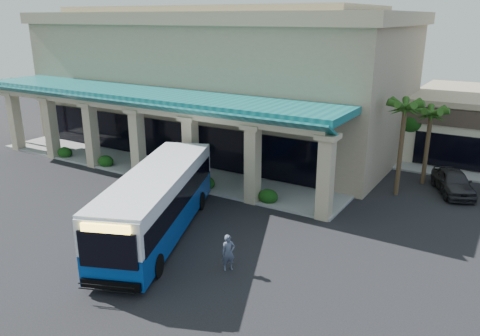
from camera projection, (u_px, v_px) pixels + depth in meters
The scene contains 10 objects.
ground at pixel (178, 229), 24.45m from camera, with size 110.00×110.00×0.00m, color black.
main_building at pixel (220, 77), 39.66m from camera, with size 30.80×14.80×11.35m, color tan, non-canonical shape.
arcade at pixel (148, 131), 33.06m from camera, with size 30.00×6.20×5.70m, color #0F575B, non-canonical shape.
palm_0 at pixel (401, 143), 28.15m from camera, with size 2.40×2.40×6.60m, color #204512, non-canonical shape.
palm_1 at pixel (428, 141), 30.21m from camera, with size 2.40×2.40×5.80m, color #204512, non-canonical shape.
palm_2 at pixel (17, 108), 39.93m from camera, with size 2.40×2.40×6.20m, color #204512, non-canonical shape.
broadleaf_tree at pixel (412, 130), 35.41m from camera, with size 2.60×2.60×4.81m, color #11390D, non-canonical shape.
transit_bus at pixel (158, 204), 23.31m from camera, with size 2.79×11.98×3.35m, color #073E98, non-canonical shape.
pedestrian at pixel (228, 253), 20.25m from camera, with size 0.60×0.39×1.63m, color #485165.
car_silver at pixel (453, 182), 29.15m from camera, with size 1.80×4.47×1.52m, color #27272A.
Camera 1 is at (14.40, -17.32, 10.55)m, focal length 35.00 mm.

